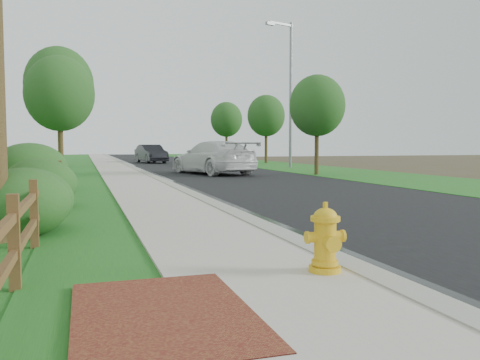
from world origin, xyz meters
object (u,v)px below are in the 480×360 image
object	(u,v)px
ranch_fence	(49,191)
streetlight	(289,86)
white_suv	(213,158)
dark_car_mid	(204,157)
fire_hydrant	(325,240)

from	to	relation	value
ranch_fence	streetlight	xyz separation A→B (m)	(14.35, 20.67, 5.02)
ranch_fence	white_suv	xyz separation A→B (m)	(7.55, 15.06, 0.30)
white_suv	dark_car_mid	world-z (taller)	white_suv
ranch_fence	white_suv	bearing A→B (deg)	63.38
white_suv	streetlight	size ratio (longest dim) A/B	0.62
white_suv	streetlight	world-z (taller)	streetlight
ranch_fence	white_suv	distance (m)	16.85
dark_car_mid	white_suv	bearing A→B (deg)	86.12
ranch_fence	dark_car_mid	size ratio (longest dim) A/B	4.34
streetlight	dark_car_mid	bearing A→B (deg)	124.14
fire_hydrant	streetlight	world-z (taller)	streetlight
dark_car_mid	fire_hydrant	bearing A→B (deg)	86.43
white_suv	dark_car_mid	xyz separation A→B (m)	(2.39, 12.12, -0.24)
fire_hydrant	white_suv	xyz separation A→B (m)	(4.05, 21.53, 0.43)
ranch_fence	white_suv	world-z (taller)	white_suv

